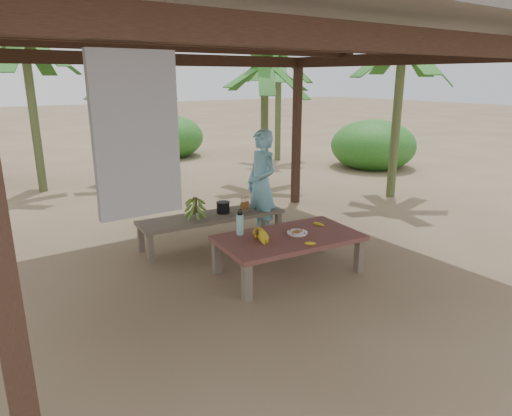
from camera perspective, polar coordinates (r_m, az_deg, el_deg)
ground at (r=5.97m, az=-1.93°, el=-8.10°), size 80.00×80.00×0.00m
pavilion at (r=5.44m, az=-2.26°, el=19.59°), size 6.60×5.60×2.95m
work_table at (r=5.84m, az=4.11°, el=-4.09°), size 1.90×1.19×0.50m
bench at (r=6.87m, az=-5.50°, el=-1.36°), size 2.25×0.80×0.45m
ripe_banana_bunch at (r=5.57m, az=0.10°, el=-3.38°), size 0.35×0.32×0.18m
plate at (r=5.88m, az=5.17°, el=-3.11°), size 0.26×0.26×0.04m
loose_banana_front at (r=5.52m, az=6.80°, el=-4.42°), size 0.16×0.10×0.04m
loose_banana_side at (r=6.24m, az=7.86°, el=-2.01°), size 0.09×0.17×0.04m
water_flask at (r=5.82m, az=-2.02°, el=-1.98°), size 0.09×0.09×0.34m
green_banana_stalk at (r=6.71m, az=-7.62°, el=0.10°), size 0.31×0.31×0.33m
cooking_pot at (r=6.94m, az=-4.13°, el=0.04°), size 0.20×0.20×0.17m
skewer_rack at (r=7.00m, az=-1.42°, el=0.53°), size 0.19×0.10×0.24m
woman at (r=7.05m, az=0.71°, el=2.98°), size 0.42×0.63×1.69m
banana_plant_ne at (r=10.64m, az=1.09°, el=16.54°), size 1.80×1.80×3.02m
banana_plant_n at (r=11.13m, az=-15.00°, el=15.74°), size 1.80×1.80×2.96m
banana_plant_nw at (r=10.95m, az=-26.95°, el=17.45°), size 1.80×1.80×3.52m
banana_plant_e at (r=9.83m, az=17.79°, el=17.95°), size 1.80×1.80×3.39m
banana_plant_far at (r=13.82m, az=2.85°, el=17.60°), size 1.80×1.80×3.31m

